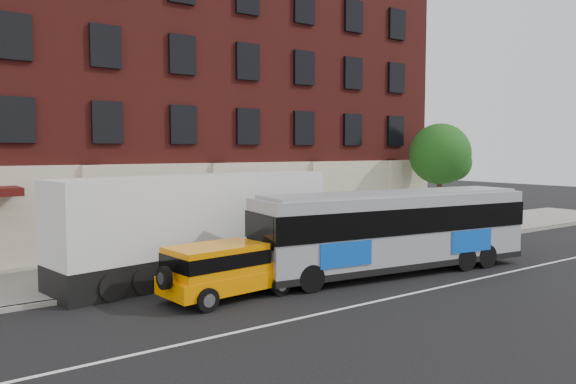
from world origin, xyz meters
TOP-DOWN VIEW (x-y plane):
  - ground at (0.00, 0.00)m, footprint 120.00×120.00m
  - sidewalk at (0.00, 9.00)m, footprint 60.00×6.00m
  - kerb at (0.00, 6.00)m, footprint 60.00×0.25m
  - lane_line at (0.00, 0.50)m, footprint 60.00×0.12m
  - building at (-0.01, 16.92)m, footprint 30.00×12.10m
  - sign_pole at (-8.50, 6.15)m, footprint 0.30×0.20m
  - street_tree at (13.54, 9.48)m, footprint 3.60×3.60m
  - city_bus at (3.04, 3.08)m, footprint 11.77×3.90m
  - yellow_suv at (-4.22, 3.57)m, footprint 4.72×2.37m
  - shipping_container at (-3.19, 7.19)m, footprint 11.68×4.28m

SIDE VIEW (x-z plane):
  - ground at x=0.00m, z-range 0.00..0.00m
  - lane_line at x=0.00m, z-range 0.00..0.01m
  - sidewalk at x=0.00m, z-range 0.00..0.15m
  - kerb at x=0.00m, z-range 0.00..0.15m
  - yellow_suv at x=-4.22m, z-range 0.13..1.90m
  - sign_pole at x=-8.50m, z-range 0.20..2.70m
  - city_bus at x=3.04m, z-range 0.16..3.33m
  - shipping_container at x=-3.19m, z-range -0.02..3.80m
  - street_tree at x=13.54m, z-range 1.31..7.51m
  - building at x=-0.01m, z-range 0.08..15.08m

